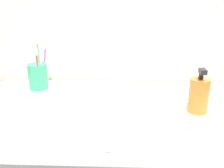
{
  "coord_description": "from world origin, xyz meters",
  "views": [
    {
      "loc": [
        0.02,
        -0.86,
        1.22
      ],
      "look_at": [
        -0.01,
        -0.01,
        0.92
      ],
      "focal_mm": 41.84,
      "sensor_mm": 36.0,
      "label": 1
    }
  ],
  "objects_px": {
    "toothbrush_cup": "(38,77)",
    "toothbrush_white": "(41,64)",
    "toothbrush_green": "(38,59)",
    "faucet": "(114,80)",
    "toothbrush_red": "(37,67)",
    "soap_dispenser": "(199,95)",
    "toothbrush_purple": "(44,62)"
  },
  "relations": [
    {
      "from": "faucet",
      "to": "soap_dispenser",
      "type": "distance_m",
      "value": 0.37
    },
    {
      "from": "faucet",
      "to": "toothbrush_green",
      "type": "xyz_separation_m",
      "value": [
        -0.32,
        0.02,
        0.08
      ]
    },
    {
      "from": "toothbrush_cup",
      "to": "toothbrush_white",
      "type": "bearing_deg",
      "value": 32.24
    },
    {
      "from": "toothbrush_red",
      "to": "soap_dispenser",
      "type": "height_order",
      "value": "toothbrush_red"
    },
    {
      "from": "toothbrush_cup",
      "to": "toothbrush_white",
      "type": "distance_m",
      "value": 0.06
    },
    {
      "from": "toothbrush_cup",
      "to": "toothbrush_white",
      "type": "height_order",
      "value": "toothbrush_white"
    },
    {
      "from": "toothbrush_cup",
      "to": "toothbrush_white",
      "type": "xyz_separation_m",
      "value": [
        0.01,
        0.01,
        0.05
      ]
    },
    {
      "from": "toothbrush_cup",
      "to": "toothbrush_green",
      "type": "bearing_deg",
      "value": 92.47
    },
    {
      "from": "toothbrush_cup",
      "to": "soap_dispenser",
      "type": "bearing_deg",
      "value": -18.63
    },
    {
      "from": "faucet",
      "to": "toothbrush_red",
      "type": "relative_size",
      "value": 0.87
    },
    {
      "from": "toothbrush_purple",
      "to": "toothbrush_white",
      "type": "distance_m",
      "value": 0.04
    },
    {
      "from": "toothbrush_green",
      "to": "toothbrush_white",
      "type": "relative_size",
      "value": 1.15
    },
    {
      "from": "toothbrush_cup",
      "to": "toothbrush_red",
      "type": "bearing_deg",
      "value": -68.57
    },
    {
      "from": "faucet",
      "to": "toothbrush_green",
      "type": "height_order",
      "value": "toothbrush_green"
    },
    {
      "from": "faucet",
      "to": "toothbrush_red",
      "type": "xyz_separation_m",
      "value": [
        -0.31,
        -0.04,
        0.06
      ]
    },
    {
      "from": "toothbrush_cup",
      "to": "toothbrush_green",
      "type": "distance_m",
      "value": 0.07
    },
    {
      "from": "toothbrush_white",
      "to": "toothbrush_cup",
      "type": "bearing_deg",
      "value": -147.76
    },
    {
      "from": "toothbrush_purple",
      "to": "toothbrush_green",
      "type": "height_order",
      "value": "toothbrush_green"
    },
    {
      "from": "toothbrush_cup",
      "to": "toothbrush_purple",
      "type": "height_order",
      "value": "toothbrush_purple"
    },
    {
      "from": "soap_dispenser",
      "to": "faucet",
      "type": "bearing_deg",
      "value": 143.49
    },
    {
      "from": "faucet",
      "to": "toothbrush_cup",
      "type": "relative_size",
      "value": 1.42
    },
    {
      "from": "toothbrush_green",
      "to": "soap_dispenser",
      "type": "xyz_separation_m",
      "value": [
        0.61,
        -0.24,
        -0.06
      ]
    },
    {
      "from": "faucet",
      "to": "soap_dispenser",
      "type": "bearing_deg",
      "value": -36.51
    },
    {
      "from": "toothbrush_red",
      "to": "soap_dispenser",
      "type": "distance_m",
      "value": 0.63
    },
    {
      "from": "toothbrush_red",
      "to": "toothbrush_cup",
      "type": "bearing_deg",
      "value": 111.43
    },
    {
      "from": "toothbrush_green",
      "to": "soap_dispenser",
      "type": "relative_size",
      "value": 1.3
    },
    {
      "from": "toothbrush_green",
      "to": "soap_dispenser",
      "type": "bearing_deg",
      "value": -21.11
    },
    {
      "from": "toothbrush_cup",
      "to": "soap_dispenser",
      "type": "relative_size",
      "value": 0.69
    },
    {
      "from": "toothbrush_red",
      "to": "toothbrush_purple",
      "type": "bearing_deg",
      "value": 86.04
    },
    {
      "from": "toothbrush_red",
      "to": "toothbrush_white",
      "type": "bearing_deg",
      "value": 86.64
    },
    {
      "from": "toothbrush_purple",
      "to": "soap_dispenser",
      "type": "bearing_deg",
      "value": -23.25
    },
    {
      "from": "toothbrush_white",
      "to": "soap_dispenser",
      "type": "relative_size",
      "value": 1.13
    }
  ]
}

